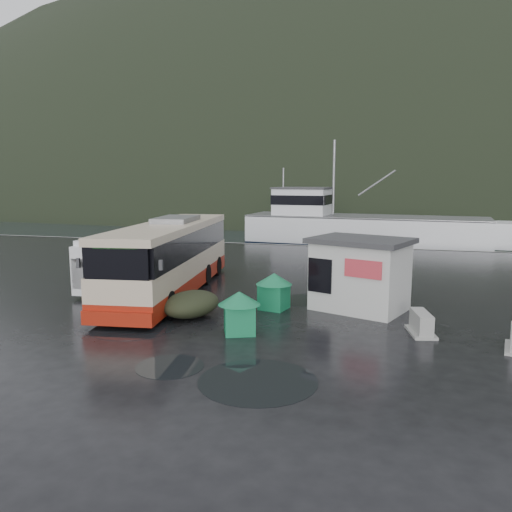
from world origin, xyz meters
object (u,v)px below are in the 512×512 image
(white_van, at_px, (126,287))
(jersey_barrier_a, at_px, (421,334))
(waste_bin_left, at_px, (239,333))
(dome_tent, at_px, (191,316))
(ticket_kiosk, at_px, (359,309))
(fishing_trawler, at_px, (364,236))
(coach_bus, at_px, (171,292))
(waste_bin_right, at_px, (274,309))

(white_van, xyz_separation_m, jersey_barrier_a, (13.46, -4.16, 0.00))
(waste_bin_left, relative_size, dome_tent, 0.58)
(ticket_kiosk, relative_size, fishing_trawler, 0.15)
(ticket_kiosk, height_order, jersey_barrier_a, ticket_kiosk)
(coach_bus, distance_m, white_van, 2.75)
(white_van, bearing_deg, fishing_trawler, 64.41)
(waste_bin_left, bearing_deg, jersey_barrier_a, 14.20)
(ticket_kiosk, bearing_deg, fishing_trawler, 113.27)
(dome_tent, height_order, jersey_barrier_a, dome_tent)
(white_van, xyz_separation_m, ticket_kiosk, (11.24, -1.44, 0.00))
(coach_bus, relative_size, dome_tent, 4.86)
(coach_bus, xyz_separation_m, waste_bin_right, (5.23, -1.66, 0.00))
(jersey_barrier_a, bearing_deg, waste_bin_right, 160.91)
(coach_bus, height_order, dome_tent, coach_bus)
(waste_bin_right, height_order, jersey_barrier_a, waste_bin_right)
(white_van, relative_size, waste_bin_right, 4.21)
(waste_bin_right, relative_size, ticket_kiosk, 0.40)
(ticket_kiosk, bearing_deg, dome_tent, -135.00)
(jersey_barrier_a, bearing_deg, ticket_kiosk, 129.16)
(waste_bin_left, xyz_separation_m, ticket_kiosk, (3.75, 4.23, 0.00))
(dome_tent, bearing_deg, waste_bin_left, -32.51)
(white_van, distance_m, jersey_barrier_a, 14.09)
(waste_bin_left, xyz_separation_m, waste_bin_right, (0.42, 3.43, 0.00))
(dome_tent, xyz_separation_m, jersey_barrier_a, (8.33, 0.00, 0.00))
(waste_bin_left, height_order, jersey_barrier_a, waste_bin_left)
(coach_bus, bearing_deg, jersey_barrier_a, -25.11)
(waste_bin_left, height_order, ticket_kiosk, ticket_kiosk)
(coach_bus, height_order, ticket_kiosk, coach_bus)
(white_van, height_order, dome_tent, white_van)
(dome_tent, distance_m, ticket_kiosk, 6.69)
(coach_bus, bearing_deg, dome_tent, -62.40)
(white_van, xyz_separation_m, fishing_trawler, (10.19, 24.76, 0.00))
(waste_bin_right, distance_m, jersey_barrier_a, 5.87)
(dome_tent, bearing_deg, white_van, 140.95)
(white_van, bearing_deg, coach_bus, -15.53)
(coach_bus, relative_size, jersey_barrier_a, 8.10)
(fishing_trawler, bearing_deg, white_van, -106.85)
(white_van, xyz_separation_m, waste_bin_right, (7.92, -2.24, 0.00))
(white_van, distance_m, dome_tent, 6.61)
(white_van, height_order, waste_bin_left, white_van)
(waste_bin_right, bearing_deg, waste_bin_left, -97.04)
(fishing_trawler, bearing_deg, waste_bin_left, -89.54)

